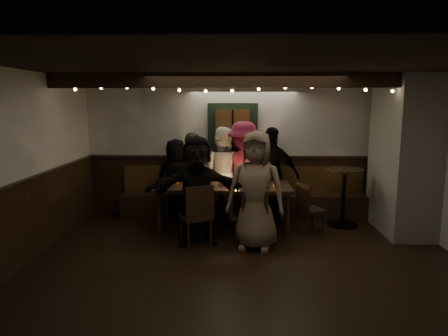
{
  "coord_description": "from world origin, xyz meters",
  "views": [
    {
      "loc": [
        -0.15,
        -5.16,
        2.17
      ],
      "look_at": [
        -0.34,
        1.6,
        1.05
      ],
      "focal_mm": 32.0,
      "sensor_mm": 36.0,
      "label": 1
    }
  ],
  "objects_px": {
    "high_top": "(344,190)",
    "person_e": "(272,174)",
    "chair_end": "(307,205)",
    "person_g": "(256,191)",
    "person_d": "(243,171)",
    "chair_near_left": "(198,212)",
    "person_b": "(193,176)",
    "dining_table": "(224,189)",
    "person_a": "(176,179)",
    "person_c": "(222,173)",
    "person_f": "(197,191)",
    "chair_near_right": "(256,215)"
  },
  "relations": [
    {
      "from": "chair_end",
      "to": "person_g",
      "type": "height_order",
      "value": "person_g"
    },
    {
      "from": "person_a",
      "to": "chair_end",
      "type": "bearing_deg",
      "value": 150.59
    },
    {
      "from": "chair_near_left",
      "to": "chair_end",
      "type": "height_order",
      "value": "chair_near_left"
    },
    {
      "from": "dining_table",
      "to": "person_a",
      "type": "height_order",
      "value": "person_a"
    },
    {
      "from": "chair_near_right",
      "to": "person_e",
      "type": "relative_size",
      "value": 0.5
    },
    {
      "from": "person_d",
      "to": "person_g",
      "type": "bearing_deg",
      "value": 100.57
    },
    {
      "from": "person_a",
      "to": "person_b",
      "type": "bearing_deg",
      "value": 166.58
    },
    {
      "from": "high_top",
      "to": "person_e",
      "type": "xyz_separation_m",
      "value": [
        -1.24,
        0.28,
        0.22
      ]
    },
    {
      "from": "person_a",
      "to": "person_c",
      "type": "relative_size",
      "value": 0.87
    },
    {
      "from": "chair_end",
      "to": "person_d",
      "type": "height_order",
      "value": "person_d"
    },
    {
      "from": "chair_near_left",
      "to": "chair_end",
      "type": "relative_size",
      "value": 1.15
    },
    {
      "from": "high_top",
      "to": "person_c",
      "type": "distance_m",
      "value": 2.2
    },
    {
      "from": "person_d",
      "to": "chair_near_left",
      "type": "bearing_deg",
      "value": 69.78
    },
    {
      "from": "person_a",
      "to": "person_g",
      "type": "bearing_deg",
      "value": 121.49
    },
    {
      "from": "dining_table",
      "to": "person_c",
      "type": "xyz_separation_m",
      "value": [
        -0.05,
        0.77,
        0.13
      ]
    },
    {
      "from": "chair_near_left",
      "to": "high_top",
      "type": "relative_size",
      "value": 0.93
    },
    {
      "from": "person_c",
      "to": "person_f",
      "type": "height_order",
      "value": "person_c"
    },
    {
      "from": "person_c",
      "to": "person_f",
      "type": "distance_m",
      "value": 1.47
    },
    {
      "from": "person_b",
      "to": "person_c",
      "type": "bearing_deg",
      "value": -156.38
    },
    {
      "from": "person_f",
      "to": "chair_near_right",
      "type": "bearing_deg",
      "value": -13.13
    },
    {
      "from": "chair_near_left",
      "to": "person_c",
      "type": "xyz_separation_m",
      "value": [
        0.32,
        1.55,
        0.32
      ]
    },
    {
      "from": "person_a",
      "to": "high_top",
      "type": "bearing_deg",
      "value": 161.84
    },
    {
      "from": "chair_end",
      "to": "high_top",
      "type": "bearing_deg",
      "value": 29.09
    },
    {
      "from": "high_top",
      "to": "person_d",
      "type": "bearing_deg",
      "value": 167.8
    },
    {
      "from": "chair_end",
      "to": "person_f",
      "type": "xyz_separation_m",
      "value": [
        -1.78,
        -0.61,
        0.37
      ]
    },
    {
      "from": "person_e",
      "to": "person_f",
      "type": "relative_size",
      "value": 1.03
    },
    {
      "from": "chair_near_right",
      "to": "person_d",
      "type": "relative_size",
      "value": 0.48
    },
    {
      "from": "dining_table",
      "to": "person_b",
      "type": "height_order",
      "value": "person_b"
    },
    {
      "from": "person_c",
      "to": "person_f",
      "type": "xyz_separation_m",
      "value": [
        -0.33,
        -1.43,
        -0.02
      ]
    },
    {
      "from": "person_d",
      "to": "person_g",
      "type": "height_order",
      "value": "person_d"
    },
    {
      "from": "person_c",
      "to": "person_f",
      "type": "relative_size",
      "value": 1.02
    },
    {
      "from": "chair_near_right",
      "to": "person_e",
      "type": "distance_m",
      "value": 1.48
    },
    {
      "from": "person_e",
      "to": "chair_end",
      "type": "bearing_deg",
      "value": 151.12
    },
    {
      "from": "dining_table",
      "to": "chair_near_right",
      "type": "distance_m",
      "value": 0.94
    },
    {
      "from": "chair_end",
      "to": "person_d",
      "type": "bearing_deg",
      "value": 143.77
    },
    {
      "from": "chair_near_left",
      "to": "person_e",
      "type": "xyz_separation_m",
      "value": [
        1.23,
        1.41,
        0.33
      ]
    },
    {
      "from": "person_b",
      "to": "person_d",
      "type": "height_order",
      "value": "person_d"
    },
    {
      "from": "chair_near_right",
      "to": "chair_near_left",
      "type": "bearing_deg",
      "value": -178.23
    },
    {
      "from": "person_c",
      "to": "person_d",
      "type": "bearing_deg",
      "value": -161.67
    },
    {
      "from": "person_c",
      "to": "dining_table",
      "type": "bearing_deg",
      "value": 117.83
    },
    {
      "from": "person_d",
      "to": "chair_end",
      "type": "bearing_deg",
      "value": 148.77
    },
    {
      "from": "person_a",
      "to": "person_b",
      "type": "height_order",
      "value": "person_b"
    },
    {
      "from": "person_b",
      "to": "person_f",
      "type": "xyz_separation_m",
      "value": [
        0.22,
        -1.36,
        0.02
      ]
    },
    {
      "from": "person_c",
      "to": "chair_end",
      "type": "bearing_deg",
      "value": 175.09
    },
    {
      "from": "high_top",
      "to": "chair_near_right",
      "type": "bearing_deg",
      "value": -145.34
    },
    {
      "from": "chair_end",
      "to": "person_b",
      "type": "xyz_separation_m",
      "value": [
        -2.0,
        0.75,
        0.35
      ]
    },
    {
      "from": "person_d",
      "to": "person_b",
      "type": "bearing_deg",
      "value": 6.52
    },
    {
      "from": "dining_table",
      "to": "person_a",
      "type": "bearing_deg",
      "value": 141.64
    },
    {
      "from": "chair_end",
      "to": "high_top",
      "type": "xyz_separation_m",
      "value": [
        0.7,
        0.39,
        0.18
      ]
    },
    {
      "from": "person_b",
      "to": "person_f",
      "type": "relative_size",
      "value": 0.97
    }
  ]
}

